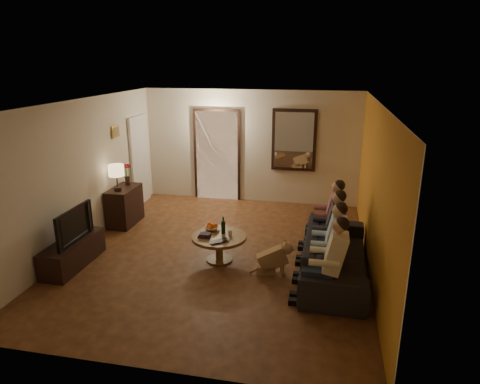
% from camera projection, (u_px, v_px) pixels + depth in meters
% --- Properties ---
extents(floor, '(5.00, 6.00, 0.01)m').
position_uv_depth(floor, '(220.00, 253.00, 7.49)').
color(floor, '#422511').
rests_on(floor, ground).
extents(ceiling, '(5.00, 6.00, 0.01)m').
position_uv_depth(ceiling, '(217.00, 102.00, 6.71)').
color(ceiling, white).
rests_on(ceiling, back_wall).
extents(back_wall, '(5.00, 0.02, 2.60)m').
position_uv_depth(back_wall, '(251.00, 147.00, 9.90)').
color(back_wall, beige).
rests_on(back_wall, floor).
extents(front_wall, '(5.00, 0.02, 2.60)m').
position_uv_depth(front_wall, '(145.00, 263.00, 4.29)').
color(front_wall, beige).
rests_on(front_wall, floor).
extents(left_wall, '(0.02, 6.00, 2.60)m').
position_uv_depth(left_wall, '(82.00, 174.00, 7.57)').
color(left_wall, beige).
rests_on(left_wall, floor).
extents(right_wall, '(0.02, 6.00, 2.60)m').
position_uv_depth(right_wall, '(375.00, 191.00, 6.62)').
color(right_wall, beige).
rests_on(right_wall, floor).
extents(orange_accent, '(0.01, 6.00, 2.60)m').
position_uv_depth(orange_accent, '(374.00, 191.00, 6.62)').
color(orange_accent, '#BB8220').
rests_on(orange_accent, right_wall).
extents(kitchen_doorway, '(1.00, 0.06, 2.10)m').
position_uv_depth(kitchen_doorway, '(217.00, 156.00, 10.11)').
color(kitchen_doorway, '#FFE0A5').
rests_on(kitchen_doorway, floor).
extents(door_trim, '(1.12, 0.04, 2.22)m').
position_uv_depth(door_trim, '(217.00, 156.00, 10.10)').
color(door_trim, black).
rests_on(door_trim, floor).
extents(fridge_glimpse, '(0.45, 0.03, 1.70)m').
position_uv_depth(fridge_glimpse, '(227.00, 163.00, 10.11)').
color(fridge_glimpse, silver).
rests_on(fridge_glimpse, floor).
extents(mirror_frame, '(1.00, 0.05, 1.40)m').
position_uv_depth(mirror_frame, '(294.00, 140.00, 9.62)').
color(mirror_frame, black).
rests_on(mirror_frame, back_wall).
extents(mirror_glass, '(0.86, 0.02, 1.26)m').
position_uv_depth(mirror_glass, '(294.00, 140.00, 9.59)').
color(mirror_glass, white).
rests_on(mirror_glass, back_wall).
extents(white_door, '(0.06, 0.85, 2.04)m').
position_uv_depth(white_door, '(140.00, 161.00, 9.80)').
color(white_door, white).
rests_on(white_door, floor).
extents(framed_art, '(0.03, 0.28, 0.24)m').
position_uv_depth(framed_art, '(116.00, 132.00, 8.62)').
color(framed_art, '#B28C33').
rests_on(framed_art, left_wall).
extents(art_canvas, '(0.01, 0.22, 0.18)m').
position_uv_depth(art_canvas, '(116.00, 132.00, 8.62)').
color(art_canvas, brown).
rests_on(art_canvas, left_wall).
extents(dresser, '(0.45, 0.86, 0.77)m').
position_uv_depth(dresser, '(125.00, 206.00, 8.73)').
color(dresser, black).
rests_on(dresser, floor).
extents(table_lamp, '(0.30, 0.30, 0.54)m').
position_uv_depth(table_lamp, '(117.00, 178.00, 8.33)').
color(table_lamp, beige).
rests_on(table_lamp, dresser).
extents(flower_vase, '(0.14, 0.14, 0.44)m').
position_uv_depth(flower_vase, '(127.00, 175.00, 8.75)').
color(flower_vase, '#B3131F').
rests_on(flower_vase, dresser).
extents(tv_stand, '(0.45, 1.30, 0.43)m').
position_uv_depth(tv_stand, '(73.00, 253.00, 7.00)').
color(tv_stand, black).
rests_on(tv_stand, floor).
extents(tv, '(0.97, 0.13, 0.56)m').
position_uv_depth(tv, '(69.00, 225.00, 6.85)').
color(tv, black).
rests_on(tv, tv_stand).
extents(sofa, '(2.40, 1.00, 0.69)m').
position_uv_depth(sofa, '(335.00, 254.00, 6.65)').
color(sofa, black).
rests_on(sofa, floor).
extents(person_a, '(0.60, 0.40, 1.20)m').
position_uv_depth(person_a, '(330.00, 265.00, 5.75)').
color(person_a, tan).
rests_on(person_a, sofa).
extents(person_b, '(0.60, 0.40, 1.20)m').
position_uv_depth(person_b, '(330.00, 247.00, 6.31)').
color(person_b, tan).
rests_on(person_b, sofa).
extents(person_c, '(0.60, 0.40, 1.20)m').
position_uv_depth(person_c, '(330.00, 232.00, 6.87)').
color(person_c, tan).
rests_on(person_c, sofa).
extents(person_d, '(0.60, 0.40, 1.20)m').
position_uv_depth(person_d, '(330.00, 218.00, 7.43)').
color(person_d, tan).
rests_on(person_d, sofa).
extents(dog, '(0.60, 0.34, 0.56)m').
position_uv_depth(dog, '(272.00, 257.00, 6.69)').
color(dog, tan).
rests_on(dog, floor).
extents(coffee_table, '(1.07, 1.07, 0.45)m').
position_uv_depth(coffee_table, '(219.00, 248.00, 7.15)').
color(coffee_table, brown).
rests_on(coffee_table, floor).
extents(bowl, '(0.26, 0.26, 0.06)m').
position_uv_depth(bowl, '(212.00, 228.00, 7.32)').
color(bowl, white).
rests_on(bowl, coffee_table).
extents(oranges, '(0.20, 0.20, 0.08)m').
position_uv_depth(oranges, '(212.00, 224.00, 7.30)').
color(oranges, orange).
rests_on(oranges, bowl).
extents(wine_bottle, '(0.07, 0.07, 0.31)m').
position_uv_depth(wine_bottle, '(223.00, 225.00, 7.12)').
color(wine_bottle, black).
rests_on(wine_bottle, coffee_table).
extents(wine_glass, '(0.06, 0.06, 0.10)m').
position_uv_depth(wine_glass, '(230.00, 233.00, 7.08)').
color(wine_glass, silver).
rests_on(wine_glass, coffee_table).
extents(book_stack, '(0.20, 0.15, 0.07)m').
position_uv_depth(book_stack, '(205.00, 235.00, 7.03)').
color(book_stack, black).
rests_on(book_stack, coffee_table).
extents(laptop, '(0.39, 0.37, 0.03)m').
position_uv_depth(laptop, '(221.00, 242.00, 6.80)').
color(laptop, black).
rests_on(laptop, coffee_table).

